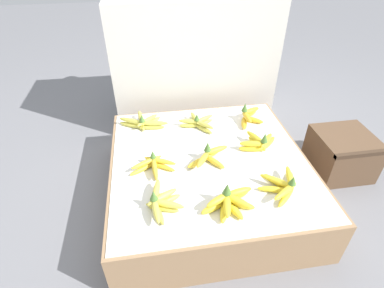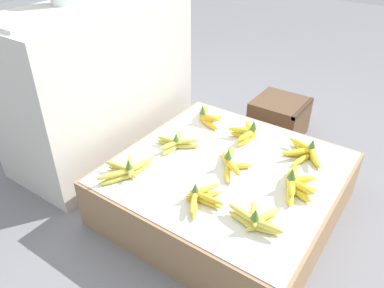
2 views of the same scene
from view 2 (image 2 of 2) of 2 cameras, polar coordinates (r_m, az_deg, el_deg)
The scene contains 14 objects.
ground_plane at distance 1.90m, azimuth 5.00°, elevation -9.59°, with size 10.00×10.00×0.00m, color slate.
display_platform at distance 1.82m, azimuth 5.19°, elevation -6.66°, with size 0.97×0.99×0.25m.
back_vendor_table at distance 2.18m, azimuth -14.04°, elevation 8.80°, with size 1.06×0.52×0.85m.
wooden_crate at distance 2.46m, azimuth 13.10°, elevation 3.92°, with size 0.31×0.31×0.24m.
banana_bunch_front_left at distance 1.45m, azimuth 9.74°, elevation -11.24°, with size 0.16×0.24×0.10m.
banana_bunch_front_midleft at distance 1.64m, azimuth 15.59°, elevation -5.92°, with size 0.24×0.17×0.11m.
banana_bunch_front_midright at distance 1.86m, azimuth 16.81°, elevation -1.25°, with size 0.20×0.22×0.10m.
banana_bunch_middle_left at distance 1.52m, azimuth 1.32°, elevation -8.16°, with size 0.23×0.17×0.09m.
banana_bunch_middle_midleft at distance 1.71m, azimuth 5.93°, elevation -2.88°, with size 0.22×0.19×0.11m.
banana_bunch_middle_midright at distance 1.94m, azimuth 8.33°, elevation 1.76°, with size 0.23×0.16×0.11m.
banana_bunch_back_left at distance 1.69m, azimuth -9.94°, elevation -3.86°, with size 0.28×0.17×0.10m.
banana_bunch_back_midleft at distance 1.85m, azimuth -2.48°, elevation 0.22°, with size 0.21×0.22×0.09m.
banana_bunch_back_midright at distance 2.07m, azimuth 2.29°, elevation 4.21°, with size 0.16×0.21×0.11m.
foam_tray_white at distance 1.78m, azimuth -24.28°, elevation 16.37°, with size 0.22×0.15×0.02m.
Camera 2 is at (-1.23, -0.66, 1.28)m, focal length 35.00 mm.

